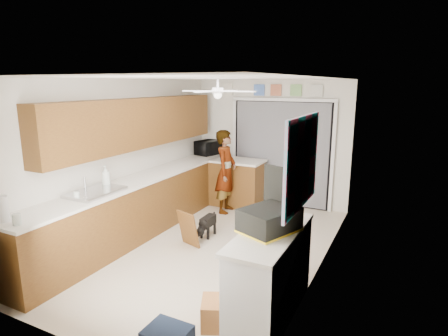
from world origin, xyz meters
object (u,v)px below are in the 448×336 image
(microwave, at_px, (209,148))
(cardboard_box, at_px, (224,313))
(paper_towel_roll, at_px, (2,209))
(dog, at_px, (208,225))
(man, at_px, (226,172))
(suitcase, at_px, (269,220))
(soap_bottle, at_px, (106,176))

(microwave, distance_m, cardboard_box, 4.59)
(paper_towel_roll, relative_size, dog, 0.61)
(microwave, bearing_deg, man, -119.44)
(paper_towel_roll, height_order, suitcase, paper_towel_roll)
(cardboard_box, relative_size, dog, 0.93)
(suitcase, height_order, dog, suitcase)
(paper_towel_roll, bearing_deg, cardboard_box, 14.86)
(microwave, height_order, dog, microwave)
(paper_towel_roll, bearing_deg, suitcase, 21.14)
(soap_bottle, relative_size, cardboard_box, 0.74)
(paper_towel_roll, xyz_separation_m, man, (0.87, 3.80, -0.29))
(microwave, distance_m, dog, 2.36)
(soap_bottle, bearing_deg, microwave, 87.80)
(suitcase, bearing_deg, dog, 158.16)
(man, bearing_deg, microwave, 38.96)
(dog, bearing_deg, soap_bottle, -140.48)
(microwave, distance_m, paper_towel_roll, 4.50)
(soap_bottle, xyz_separation_m, man, (0.87, 2.22, -0.31))
(paper_towel_roll, distance_m, suitcase, 2.92)
(soap_bottle, distance_m, man, 2.40)
(suitcase, relative_size, cardboard_box, 1.29)
(cardboard_box, distance_m, man, 3.57)
(paper_towel_roll, height_order, cardboard_box, paper_towel_roll)
(man, relative_size, dog, 3.31)
(microwave, xyz_separation_m, paper_towel_roll, (-0.11, -4.50, -0.00))
(microwave, relative_size, man, 0.34)
(microwave, relative_size, paper_towel_roll, 1.86)
(suitcase, bearing_deg, paper_towel_roll, -136.53)
(microwave, xyz_separation_m, dog, (1.04, -1.91, -0.90))
(microwave, bearing_deg, cardboard_box, -136.04)
(suitcase, height_order, cardboard_box, suitcase)
(cardboard_box, bearing_deg, soap_bottle, 158.61)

